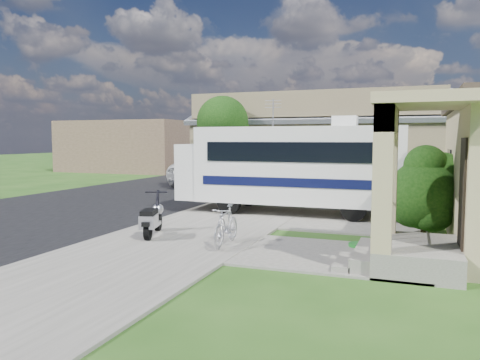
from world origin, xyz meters
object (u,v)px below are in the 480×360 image
(bicycle, at_px, (226,228))
(van, at_px, (245,162))
(shrub, at_px, (427,191))
(scooter, at_px, (152,219))
(pickup_truck, at_px, (213,170))
(motorhome, at_px, (292,165))
(garden_hose, at_px, (358,249))

(bicycle, height_order, van, van)
(shrub, height_order, scooter, shrub)
(pickup_truck, height_order, van, van)
(bicycle, bearing_deg, van, 106.13)
(motorhome, distance_m, van, 17.29)
(bicycle, xyz_separation_m, pickup_truck, (-6.50, 14.01, 0.38))
(garden_hose, bearing_deg, van, 116.33)
(pickup_truck, bearing_deg, scooter, 109.80)
(motorhome, relative_size, pickup_truck, 1.25)
(scooter, height_order, bicycle, scooter)
(motorhome, xyz_separation_m, bicycle, (-0.20, -5.48, -1.20))
(motorhome, relative_size, garden_hose, 17.22)
(motorhome, xyz_separation_m, garden_hose, (2.81, -4.95, -1.58))
(motorhome, xyz_separation_m, pickup_truck, (-6.71, 8.54, -0.83))
(bicycle, bearing_deg, motorhome, 85.24)
(scooter, xyz_separation_m, pickup_truck, (-4.30, 13.72, 0.35))
(motorhome, distance_m, bicycle, 5.61)
(pickup_truck, bearing_deg, motorhome, 130.54)
(bicycle, distance_m, garden_hose, 3.08)
(shrub, xyz_separation_m, garden_hose, (-1.45, -2.13, -1.14))
(bicycle, distance_m, van, 22.29)
(shrub, bearing_deg, pickup_truck, 134.00)
(shrub, distance_m, bicycle, 5.25)
(motorhome, height_order, bicycle, motorhome)
(bicycle, height_order, garden_hose, bicycle)
(motorhome, height_order, scooter, motorhome)
(shrub, relative_size, garden_hose, 5.47)
(shrub, bearing_deg, motorhome, 146.51)
(van, relative_size, garden_hose, 15.00)
(pickup_truck, xyz_separation_m, garden_hose, (9.51, -13.48, -0.75))
(motorhome, bearing_deg, bicycle, -93.00)
(garden_hose, bearing_deg, pickup_truck, 125.20)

